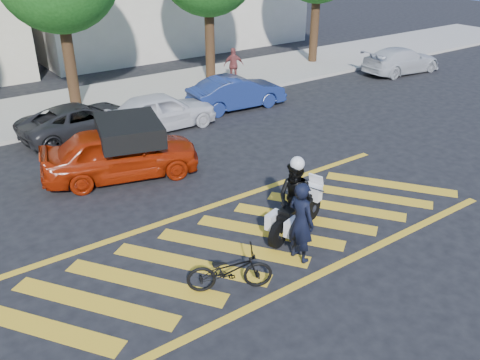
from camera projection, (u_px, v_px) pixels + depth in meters
ground at (253, 239)px, 11.94m from camera, size 90.00×90.00×0.00m
sidewalk at (76, 106)px, 20.65m from camera, size 60.00×5.00×0.15m
crosswalk at (252, 239)px, 11.92m from camera, size 12.33×4.00×0.01m
officer_bike at (301, 222)px, 10.84m from camera, size 0.51×0.72×1.87m
bicycle at (230, 270)px, 10.11m from camera, size 1.81×1.32×0.91m
police_motorcycle at (295, 214)px, 11.96m from camera, size 2.12×1.04×0.96m
officer_moto at (295, 199)px, 11.79m from camera, size 0.93×1.06×1.84m
red_convertible at (121, 152)px, 14.64m from camera, size 4.78×2.90×1.52m
parked_mid_left at (81, 120)px, 17.60m from camera, size 4.41×2.40×1.17m
parked_mid_right at (161, 111)px, 18.22m from camera, size 4.04×1.72×1.36m
parked_right at (237, 92)px, 20.37m from camera, size 4.08×1.73×1.31m
parked_far_right at (401, 60)px, 25.46m from camera, size 4.47×2.09×1.26m
pedestrian_right at (234, 65)px, 23.30m from camera, size 0.99×0.75×1.57m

